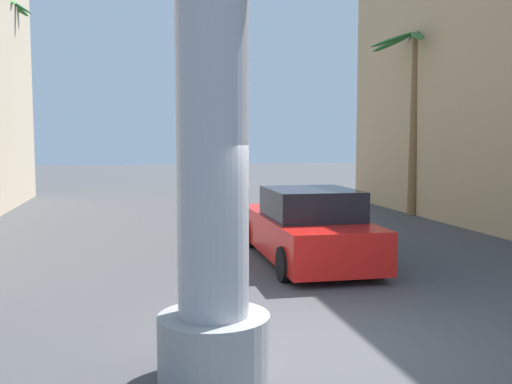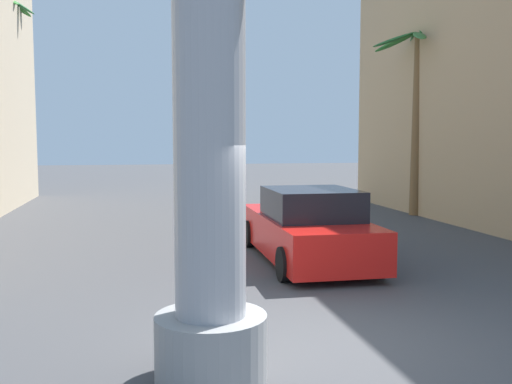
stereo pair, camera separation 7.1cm
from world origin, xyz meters
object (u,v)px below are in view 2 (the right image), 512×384
Objects in this scene: street_lamp at (491,61)px; palm_tree_far_left at (1,79)px; palm_tree_mid_right at (417,96)px; car_lead at (307,228)px.

palm_tree_far_left reaches higher than street_lamp.
palm_tree_mid_right is 0.76× the size of palm_tree_far_left.
palm_tree_mid_right is at bearing 48.30° from car_lead.
street_lamp is 17.97m from palm_tree_far_left.
palm_tree_far_left reaches higher than palm_tree_mid_right.
car_lead is 0.60× the size of palm_tree_far_left.
palm_tree_mid_right is (5.83, 6.54, 3.34)m from car_lead.
palm_tree_far_left is (-14.40, 10.74, 0.31)m from street_lamp.
car_lead is at bearing -131.70° from palm_tree_mid_right.
street_lamp is at bearing -36.72° from palm_tree_far_left.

